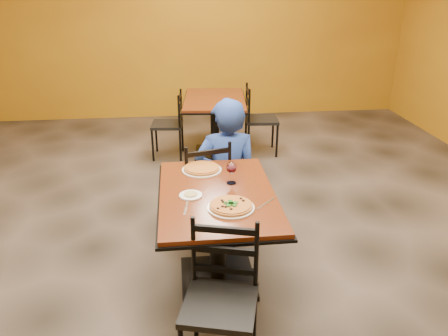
{
  "coord_description": "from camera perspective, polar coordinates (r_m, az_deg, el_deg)",
  "views": [
    {
      "loc": [
        -0.26,
        -3.26,
        2.13
      ],
      "look_at": [
        0.07,
        -0.3,
        0.85
      ],
      "focal_mm": 35.42,
      "sensor_mm": 36.0,
      "label": 1
    }
  ],
  "objects": [
    {
      "name": "table_main",
      "position": [
        3.19,
        -0.85,
        -6.32
      ],
      "size": [
        0.83,
        1.23,
        0.75
      ],
      "color": "maroon",
      "rests_on": "floor"
    },
    {
      "name": "chair_main_near",
      "position": [
        2.58,
        -0.56,
        -17.35
      ],
      "size": [
        0.5,
        0.5,
        0.9
      ],
      "primitive_type": null,
      "rotation": [
        0.0,
        0.0,
        -0.26
      ],
      "color": "black",
      "rests_on": "floor"
    },
    {
      "name": "wall_back",
      "position": [
        7.29,
        -4.49,
        18.19
      ],
      "size": [
        7.0,
        0.01,
        3.0
      ],
      "primitive_type": "cube",
      "color": "#AD7C13",
      "rests_on": "ground"
    },
    {
      "name": "chair_second_right",
      "position": [
        5.77,
        4.87,
        6.2
      ],
      "size": [
        0.43,
        0.43,
        0.9
      ],
      "primitive_type": null,
      "rotation": [
        0.0,
        0.0,
        1.51
      ],
      "color": "black",
      "rests_on": "floor"
    },
    {
      "name": "dip",
      "position": [
        3.05,
        -4.32,
        -3.38
      ],
      "size": [
        0.09,
        0.09,
        0.01
      ],
      "primitive_type": "cylinder",
      "color": "tan",
      "rests_on": "side_plate"
    },
    {
      "name": "plate_far",
      "position": [
        3.45,
        -2.89,
        -0.24
      ],
      "size": [
        0.31,
        0.31,
        0.01
      ],
      "primitive_type": "cylinder",
      "color": "white",
      "rests_on": "table_main"
    },
    {
      "name": "floor",
      "position": [
        3.9,
        -1.52,
        -9.84
      ],
      "size": [
        7.0,
        8.0,
        0.01
      ],
      "primitive_type": "cube",
      "color": "black",
      "rests_on": "ground"
    },
    {
      "name": "pizza_far",
      "position": [
        3.45,
        -2.89,
        0.0
      ],
      "size": [
        0.28,
        0.28,
        0.02
      ],
      "primitive_type": "cylinder",
      "color": "#B68B23",
      "rests_on": "plate_far"
    },
    {
      "name": "diner",
      "position": [
        4.06,
        0.35,
        0.95
      ],
      "size": [
        0.6,
        0.4,
        1.18
      ],
      "primitive_type": "imported",
      "rotation": [
        0.0,
        0.0,
        3.13
      ],
      "color": "#1C469A",
      "rests_on": "floor"
    },
    {
      "name": "wine_glass",
      "position": [
        3.2,
        0.96,
        -0.51
      ],
      "size": [
        0.08,
        0.08,
        0.18
      ],
      "primitive_type": null,
      "color": "white",
      "rests_on": "table_main"
    },
    {
      "name": "plate_main",
      "position": [
        2.89,
        0.9,
        -5.13
      ],
      "size": [
        0.31,
        0.31,
        0.01
      ],
      "primitive_type": "cylinder",
      "color": "white",
      "rests_on": "table_main"
    },
    {
      "name": "pizza_main",
      "position": [
        2.88,
        0.9,
        -4.85
      ],
      "size": [
        0.28,
        0.28,
        0.02
      ],
      "primitive_type": "cylinder",
      "color": "maroon",
      "rests_on": "plate_main"
    },
    {
      "name": "knife",
      "position": [
        2.96,
        5.47,
        -4.57
      ],
      "size": [
        0.16,
        0.16,
        0.0
      ],
      "primitive_type": "cube",
      "rotation": [
        0.0,
        0.0,
        -0.78
      ],
      "color": "silver",
      "rests_on": "table_main"
    },
    {
      "name": "fork",
      "position": [
        2.9,
        -4.93,
        -5.16
      ],
      "size": [
        0.04,
        0.19,
        0.0
      ],
      "primitive_type": "cube",
      "rotation": [
        0.0,
        0.0,
        -0.14
      ],
      "color": "silver",
      "rests_on": "table_main"
    },
    {
      "name": "table_second",
      "position": [
        5.66,
        -1.2,
        7.04
      ],
      "size": [
        0.89,
        1.22,
        0.75
      ],
      "rotation": [
        0.0,
        0.0,
        -0.09
      ],
      "color": "maroon",
      "rests_on": "floor"
    },
    {
      "name": "side_plate",
      "position": [
        3.06,
        -4.31,
        -3.53
      ],
      "size": [
        0.16,
        0.16,
        0.01
      ],
      "primitive_type": "cylinder",
      "color": "white",
      "rests_on": "table_main"
    },
    {
      "name": "chair_second_left",
      "position": [
        5.68,
        -7.35,
        5.54
      ],
      "size": [
        0.42,
        0.42,
        0.85
      ],
      "primitive_type": null,
      "rotation": [
        0.0,
        0.0,
        -1.67
      ],
      "color": "black",
      "rests_on": "floor"
    },
    {
      "name": "chair_main_far",
      "position": [
        3.89,
        -2.8,
        -2.35
      ],
      "size": [
        0.49,
        0.49,
        0.91
      ],
      "primitive_type": null,
      "rotation": [
        0.0,
        0.0,
        3.37
      ],
      "color": "black",
      "rests_on": "floor"
    }
  ]
}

